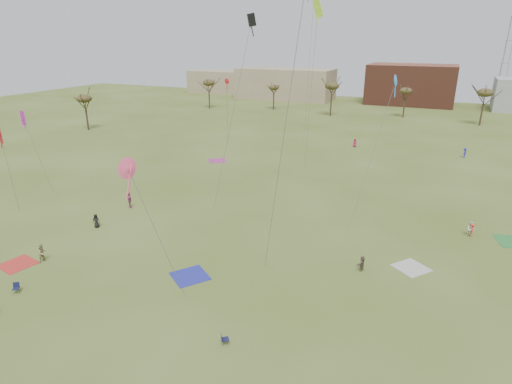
% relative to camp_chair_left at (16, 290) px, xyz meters
% --- Properties ---
extents(ground, '(260.00, 260.00, 0.00)m').
position_rel_camp_chair_left_xyz_m(ground, '(14.38, 4.70, -0.26)').
color(ground, '#45551A').
rests_on(ground, ground).
extents(spectator_fore_b, '(0.81, 0.97, 1.80)m').
position_rel_camp_chair_left_xyz_m(spectator_fore_b, '(-2.34, 4.75, 0.64)').
color(spectator_fore_b, '#95885F').
rests_on(spectator_fore_b, ground).
extents(spectator_fore_c, '(0.72, 1.38, 1.43)m').
position_rel_camp_chair_left_xyz_m(spectator_fore_c, '(25.53, 15.33, 0.45)').
color(spectator_fore_c, brown).
rests_on(spectator_fore_c, ground).
extents(flyer_mid_a, '(0.92, 0.82, 1.58)m').
position_rel_camp_chair_left_xyz_m(flyer_mid_a, '(-3.32, 12.70, 0.53)').
color(flyer_mid_a, black).
rests_on(flyer_mid_a, ground).
extents(flyer_mid_b, '(0.76, 1.11, 1.57)m').
position_rel_camp_chair_left_xyz_m(flyer_mid_b, '(34.79, 27.15, 0.53)').
color(flyer_mid_b, red).
rests_on(flyer_mid_b, ground).
extents(spectator_mid_d, '(0.96, 1.24, 1.96)m').
position_rel_camp_chair_left_xyz_m(spectator_mid_d, '(-3.77, 18.90, 0.72)').
color(spectator_mid_d, '#A8467B').
rests_on(spectator_mid_d, ground).
extents(spectator_mid_e, '(0.91, 0.75, 1.70)m').
position_rel_camp_chair_left_xyz_m(spectator_mid_e, '(34.73, 27.07, 0.59)').
color(spectator_mid_e, silver).
rests_on(spectator_mid_e, ground).
extents(flyer_far_b, '(0.93, 0.78, 1.63)m').
position_rel_camp_chair_left_xyz_m(flyer_far_b, '(15.35, 61.43, 0.55)').
color(flyer_far_b, '#9A1A46').
rests_on(flyer_far_b, ground).
extents(flyer_far_c, '(1.03, 1.26, 1.71)m').
position_rel_camp_chair_left_xyz_m(flyer_far_c, '(34.58, 61.58, 0.59)').
color(flyer_far_c, '#28229F').
rests_on(flyer_far_c, ground).
extents(blanket_red, '(3.32, 3.32, 0.03)m').
position_rel_camp_chair_left_xyz_m(blanket_red, '(-4.11, 3.31, -0.26)').
color(blanket_red, red).
rests_on(blanket_red, ground).
extents(blanket_blue, '(4.12, 4.12, 0.03)m').
position_rel_camp_chair_left_xyz_m(blanket_blue, '(11.77, 8.09, -0.26)').
color(blanket_blue, '#242A9D').
rests_on(blanket_blue, ground).
extents(blanket_cream, '(3.79, 3.79, 0.03)m').
position_rel_camp_chair_left_xyz_m(blanket_cream, '(29.65, 17.63, -0.26)').
color(blanket_cream, beige).
rests_on(blanket_cream, ground).
extents(blanket_plum, '(4.02, 4.02, 0.03)m').
position_rel_camp_chair_left_xyz_m(blanket_plum, '(-4.23, 42.05, -0.26)').
color(blanket_plum, '#A6337C').
rests_on(blanket_plum, ground).
extents(camp_chair_left, '(0.72, 0.73, 0.87)m').
position_rel_camp_chair_left_xyz_m(camp_chair_left, '(0.00, 0.00, 0.00)').
color(camp_chair_left, '#141839').
rests_on(camp_chair_left, ground).
extents(camp_chair_center, '(0.74, 0.73, 0.87)m').
position_rel_camp_chair_left_xyz_m(camp_chair_center, '(18.81, 1.47, 0.00)').
color(camp_chair_center, '#15163B').
rests_on(camp_chair_center, ground).
extents(kites_aloft, '(65.26, 55.39, 27.83)m').
position_rel_camp_chair_left_xyz_m(kites_aloft, '(9.90, 36.29, 20.77)').
color(kites_aloft, teal).
rests_on(kites_aloft, ground).
extents(tree_line, '(117.44, 49.32, 8.91)m').
position_rel_camp_chair_left_xyz_m(tree_line, '(11.54, 83.82, 6.83)').
color(tree_line, '#3A2B1E').
rests_on(tree_line, ground).
extents(building_tan, '(32.00, 14.00, 10.00)m').
position_rel_camp_chair_left_xyz_m(building_tan, '(-20.62, 119.70, 4.74)').
color(building_tan, '#937F60').
rests_on(building_tan, ground).
extents(building_brick, '(26.00, 16.00, 12.00)m').
position_rel_camp_chair_left_xyz_m(building_brick, '(19.38, 124.70, 5.74)').
color(building_brick, brown).
rests_on(building_brick, ground).
extents(building_tan_west, '(20.00, 12.00, 8.00)m').
position_rel_camp_chair_left_xyz_m(building_tan_west, '(-50.62, 126.70, 3.74)').
color(building_tan_west, '#937F60').
rests_on(building_tan_west, ground).
extents(radio_tower, '(1.51, 1.72, 41.00)m').
position_rel_camp_chair_left_xyz_m(radio_tower, '(44.38, 129.70, 18.95)').
color(radio_tower, '#9EA3A8').
rests_on(radio_tower, ground).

